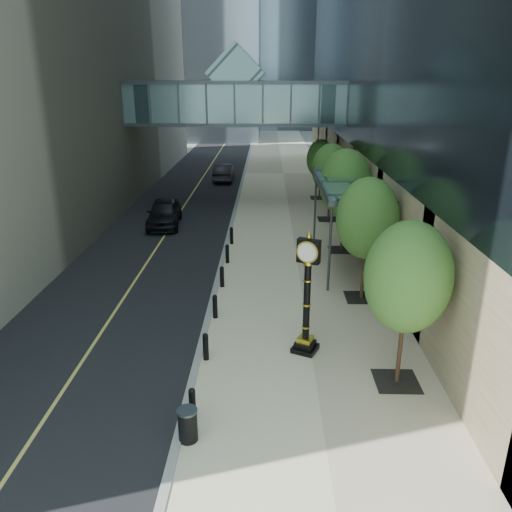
# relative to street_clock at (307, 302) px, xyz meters

# --- Properties ---
(ground) EXTENTS (320.00, 320.00, 0.00)m
(ground) POSITION_rel_street_clock_xyz_m (-0.78, -4.87, -1.96)
(ground) COLOR gray
(ground) RESTS_ON ground
(road) EXTENTS (8.00, 180.00, 0.02)m
(road) POSITION_rel_street_clock_xyz_m (-7.78, 35.13, -1.95)
(road) COLOR black
(road) RESTS_ON ground
(sidewalk) EXTENTS (8.00, 180.00, 0.06)m
(sidewalk) POSITION_rel_street_clock_xyz_m (0.22, 35.13, -1.93)
(sidewalk) COLOR beige
(sidewalk) RESTS_ON ground
(curb) EXTENTS (0.25, 180.00, 0.07)m
(curb) POSITION_rel_street_clock_xyz_m (-3.78, 35.13, -1.92)
(curb) COLOR gray
(curb) RESTS_ON ground
(skywalk) EXTENTS (17.00, 4.20, 5.80)m
(skywalk) POSITION_rel_street_clock_xyz_m (-3.78, 23.13, 5.75)
(skywalk) COLOR slate
(skywalk) RESTS_ON ground
(entrance_canopy) EXTENTS (3.00, 8.00, 4.38)m
(entrance_canopy) POSITION_rel_street_clock_xyz_m (2.70, 9.13, 2.23)
(entrance_canopy) COLOR #383F44
(entrance_canopy) RESTS_ON ground
(bollard_row) EXTENTS (0.20, 16.20, 0.90)m
(bollard_row) POSITION_rel_street_clock_xyz_m (-3.48, 4.13, -1.45)
(bollard_row) COLOR black
(bollard_row) RESTS_ON sidewalk
(street_trees) EXTENTS (2.77, 28.44, 5.70)m
(street_trees) POSITION_rel_street_clock_xyz_m (2.82, 10.01, 1.69)
(street_trees) COLOR black
(street_trees) RESTS_ON sidewalk
(street_clock) EXTENTS (1.09, 1.09, 4.38)m
(street_clock) POSITION_rel_street_clock_xyz_m (0.00, 0.00, 0.00)
(street_clock) COLOR black
(street_clock) RESTS_ON sidewalk
(trash_bin) EXTENTS (0.56, 0.56, 0.90)m
(trash_bin) POSITION_rel_street_clock_xyz_m (-3.48, -4.76, -1.45)
(trash_bin) COLOR black
(trash_bin) RESTS_ON sidewalk
(pedestrian) EXTENTS (0.67, 0.47, 1.75)m
(pedestrian) POSITION_rel_street_clock_xyz_m (3.72, 4.92, -1.02)
(pedestrian) COLOR beige
(pedestrian) RESTS_ON sidewalk
(car_near) EXTENTS (2.46, 5.21, 1.72)m
(car_near) POSITION_rel_street_clock_xyz_m (-8.21, 16.03, -1.08)
(car_near) COLOR black
(car_near) RESTS_ON road
(car_far) EXTENTS (1.75, 4.94, 1.62)m
(car_far) POSITION_rel_street_clock_xyz_m (-5.55, 31.30, -1.13)
(car_far) COLOR black
(car_far) RESTS_ON road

